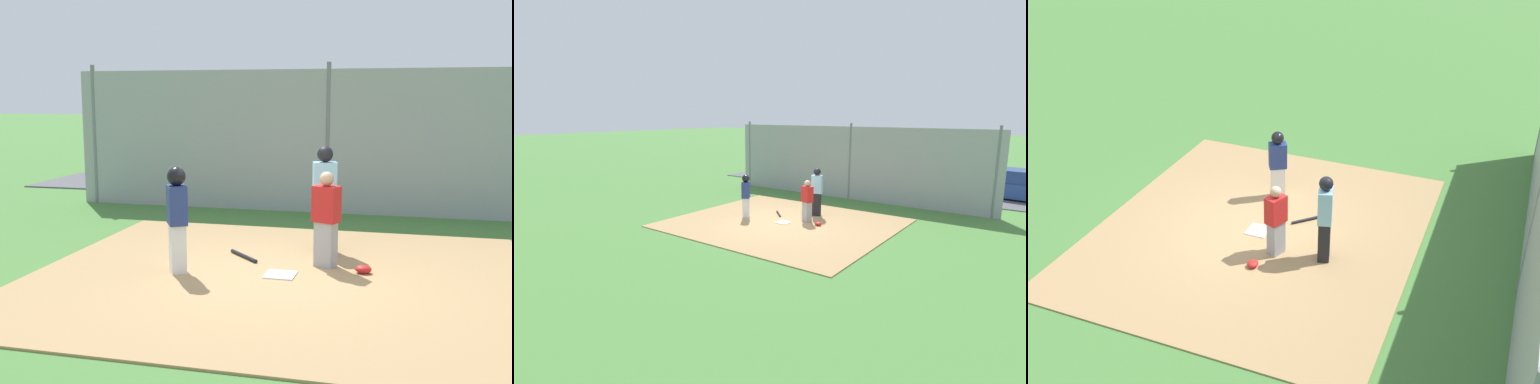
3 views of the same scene
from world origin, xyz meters
TOP-DOWN VIEW (x-y plane):
  - ground_plane at (0.00, 0.00)m, footprint 140.00×140.00m
  - dirt_infield at (0.00, 0.00)m, footprint 7.20×6.40m
  - home_plate at (0.00, 0.00)m, footprint 0.45×0.45m
  - catcher at (-0.57, -0.64)m, footprint 0.45×0.38m
  - umpire at (-0.42, -1.56)m, footprint 0.43×0.35m
  - runner at (1.51, 0.19)m, footprint 0.42×0.46m
  - baseball_bat at (0.77, -0.82)m, footprint 0.59×0.59m
  - catcher_mask at (-1.17, -0.41)m, footprint 0.24×0.20m
  - backstop_fence at (0.00, -5.12)m, footprint 12.00×0.10m
  - parking_lot at (0.00, -9.50)m, footprint 18.00×5.20m
  - parked_car_silver at (0.15, -9.18)m, footprint 4.40×2.34m
  - parked_car_red at (6.12, -10.18)m, footprint 4.40×2.34m

SIDE VIEW (x-z plane):
  - ground_plane at x=0.00m, z-range 0.00..0.00m
  - dirt_infield at x=0.00m, z-range 0.00..0.03m
  - parking_lot at x=0.00m, z-range 0.00..0.04m
  - home_plate at x=0.00m, z-range 0.03..0.05m
  - baseball_bat at x=0.77m, z-range 0.03..0.09m
  - catcher_mask at x=-1.17m, z-range 0.03..0.15m
  - parked_car_silver at x=0.15m, z-range -0.03..1.25m
  - parked_car_red at x=6.12m, z-range -0.03..1.25m
  - catcher at x=-0.57m, z-range 0.05..1.51m
  - runner at x=1.51m, z-range 0.13..1.70m
  - umpire at x=-0.42m, z-range 0.08..1.85m
  - backstop_fence at x=0.00m, z-range -0.07..3.28m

